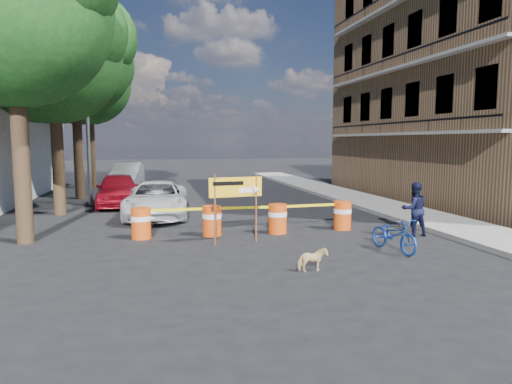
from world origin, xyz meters
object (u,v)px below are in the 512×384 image
barrel_mid_left (212,220)px  barrel_mid_right (278,218)px  dog (313,260)px  sedan_red (118,189)px  barrel_far_right (342,215)px  detour_sign (243,192)px  sedan_silver (128,175)px  suv_white (157,199)px  bicycle (394,219)px  pedestrian (414,209)px  barrel_far_left (141,223)px

barrel_mid_left → barrel_mid_right: 2.01m
dog → sedan_red: (-4.82, 11.45, 0.46)m
barrel_mid_left → barrel_far_right: same height
barrel_mid_right → detour_sign: bearing=-140.1°
sedan_silver → detour_sign: bearing=-71.2°
barrel_far_right → suv_white: bearing=146.9°
bicycle → sedan_red: bearing=115.3°
barrel_mid_right → dog: (-0.38, -4.18, -0.21)m
barrel_mid_right → suv_white: size_ratio=0.19×
pedestrian → bicycle: 2.27m
bicycle → sedan_red: size_ratio=0.40×
suv_white → sedan_red: sedan_red is taller
detour_sign → bicycle: bearing=-35.2°
pedestrian → suv_white: bearing=-30.5°
barrel_far_left → sedan_silver: size_ratio=0.20×
sedan_red → barrel_mid_right: bearing=-56.4°
barrel_mid_left → dog: bearing=-69.2°
barrel_mid_right → detour_sign: 1.94m
barrel_mid_right → detour_sign: size_ratio=0.46×
barrel_mid_left → bicycle: 5.24m
sedan_silver → barrel_far_left: bearing=-80.1°
suv_white → sedan_red: size_ratio=1.12×
bicycle → pedestrian: bearing=34.8°
barrel_mid_left → detour_sign: 1.68m
sedan_red → bicycle: bearing=-55.6°
barrel_far_right → dog: barrel_far_right is taller
barrel_mid_right → suv_white: 5.28m
barrel_far_left → dog: (3.69, -4.32, -0.21)m
dog → sedan_silver: sedan_silver is taller
dog → sedan_red: 12.43m
suv_white → detour_sign: bearing=-61.2°
barrel_far_left → bicycle: bicycle is taller
bicycle → sedan_silver: bicycle is taller
pedestrian → suv_white: (-7.43, 5.16, -0.14)m
barrel_far_left → barrel_far_right: 6.25m
barrel_far_right → sedan_red: sedan_red is taller
barrel_far_left → sedan_silver: 15.67m
pedestrian → suv_white: 9.05m
barrel_mid_right → barrel_far_right: bearing=3.6°
barrel_mid_left → suv_white: suv_white is taller
barrel_mid_left → detour_sign: size_ratio=0.46×
barrel_far_right → pedestrian: size_ratio=0.56×
barrel_mid_right → bicycle: (2.28, -2.90, 0.37)m
barrel_far_right → detour_sign: size_ratio=0.46×
sedan_red → pedestrian: bearing=-45.3°
suv_white → sedan_silver: sedan_silver is taller
dog → sedan_red: size_ratio=0.15×
pedestrian → barrel_mid_right: bearing=-14.0°
dog → sedan_silver: size_ratio=0.14×
barrel_mid_right → barrel_far_right: size_ratio=1.00×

